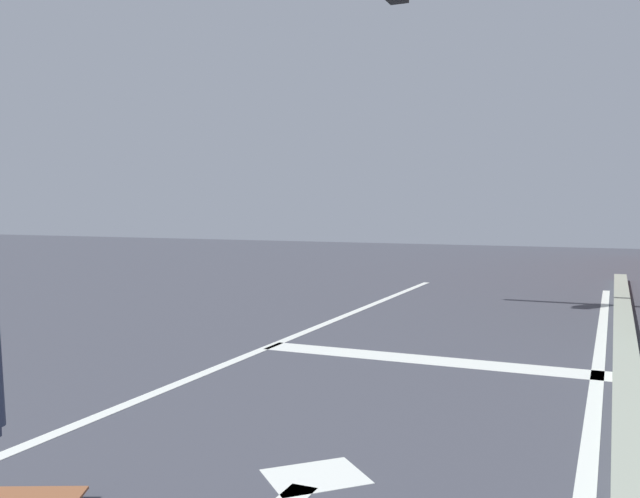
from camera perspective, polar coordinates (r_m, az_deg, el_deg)
name	(u,v)px	position (r m, az deg, el deg)	size (l,w,h in m)	color
lane_line_center	(85,422)	(5.50, -18.98, -13.42)	(0.12, 20.00, 0.01)	white
stop_bar	(426,360)	(7.27, 8.81, -9.09)	(3.60, 0.40, 0.01)	white
lane_arrow_head	(316,476)	(4.25, -0.36, -18.39)	(0.56, 0.44, 0.01)	white
curb_strip	(635,497)	(4.16, 24.77, -18.22)	(0.24, 24.00, 0.14)	#99A391
spare_skateboard	(3,496)	(4.19, -24.89, -18.16)	(0.85, 0.52, 0.08)	brown
traffic_signal_mast	(551,25)	(8.65, 18.64, 17.23)	(4.74, 0.34, 5.02)	#535F54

